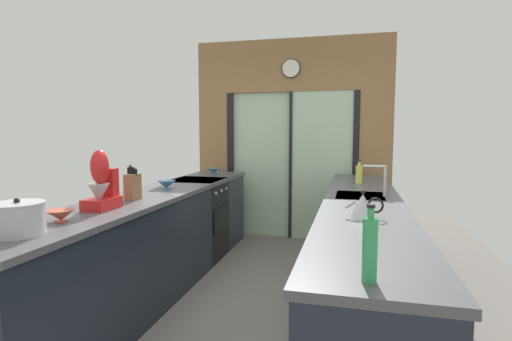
% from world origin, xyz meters
% --- Properties ---
extents(ground_plane, '(5.04, 7.60, 0.02)m').
position_xyz_m(ground_plane, '(0.00, 0.60, -0.01)').
color(ground_plane, slate).
extents(back_wall_unit, '(2.64, 0.12, 2.70)m').
position_xyz_m(back_wall_unit, '(0.00, 2.40, 1.52)').
color(back_wall_unit, olive).
rests_on(back_wall_unit, ground_plane).
extents(left_counter_run, '(0.62, 3.80, 0.92)m').
position_xyz_m(left_counter_run, '(-0.91, 0.13, 0.47)').
color(left_counter_run, '#1E232D').
rests_on(left_counter_run, ground_plane).
extents(right_counter_run, '(0.62, 3.80, 0.92)m').
position_xyz_m(right_counter_run, '(0.91, 0.30, 0.46)').
color(right_counter_run, '#1E232D').
rests_on(right_counter_run, ground_plane).
extents(sink_faucet, '(0.19, 0.02, 0.26)m').
position_xyz_m(sink_faucet, '(1.06, 0.55, 1.10)').
color(sink_faucet, '#B7BABC').
rests_on(sink_faucet, right_counter_run).
extents(oven_range, '(0.60, 0.60, 0.92)m').
position_xyz_m(oven_range, '(-0.91, 1.25, 0.46)').
color(oven_range, black).
rests_on(oven_range, ground_plane).
extents(mixing_bowl_near, '(0.17, 0.17, 0.07)m').
position_xyz_m(mixing_bowl_near, '(-0.89, -0.91, 0.96)').
color(mixing_bowl_near, '#BC4C38').
rests_on(mixing_bowl_near, left_counter_run).
extents(mixing_bowl_mid, '(0.17, 0.17, 0.08)m').
position_xyz_m(mixing_bowl_mid, '(-0.89, 0.47, 0.96)').
color(mixing_bowl_mid, teal).
rests_on(mixing_bowl_mid, left_counter_run).
extents(mixing_bowl_far, '(0.16, 0.16, 0.08)m').
position_xyz_m(mixing_bowl_far, '(-0.89, 1.76, 0.96)').
color(mixing_bowl_far, teal).
rests_on(mixing_bowl_far, left_counter_run).
extents(knife_block, '(0.09, 0.14, 0.28)m').
position_xyz_m(knife_block, '(-0.89, -0.11, 1.03)').
color(knife_block, brown).
rests_on(knife_block, left_counter_run).
extents(stand_mixer, '(0.17, 0.27, 0.42)m').
position_xyz_m(stand_mixer, '(-0.89, -0.51, 1.08)').
color(stand_mixer, red).
rests_on(stand_mixer, left_counter_run).
extents(stock_pot, '(0.27, 0.27, 0.20)m').
position_xyz_m(stock_pot, '(-0.89, -1.22, 1.01)').
color(stock_pot, '#B7BABC').
rests_on(stock_pot, left_counter_run).
extents(kettle, '(0.24, 0.16, 0.18)m').
position_xyz_m(kettle, '(0.89, -0.37, 1.00)').
color(kettle, '#B7BABC').
rests_on(kettle, right_counter_run).
extents(soap_bottle_near, '(0.05, 0.05, 0.29)m').
position_xyz_m(soap_bottle_near, '(0.89, -1.45, 1.04)').
color(soap_bottle_near, '#339E56').
rests_on(soap_bottle_near, right_counter_run).
extents(soap_bottle_far, '(0.07, 0.07, 0.24)m').
position_xyz_m(soap_bottle_far, '(0.89, 1.37, 1.02)').
color(soap_bottle_far, '#D1CC4C').
rests_on(soap_bottle_far, right_counter_run).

